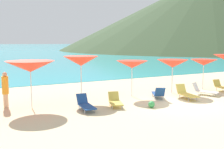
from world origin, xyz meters
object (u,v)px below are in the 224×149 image
Objects in this scene: lounge_chair_5 at (186,93)px; lounge_chair_8 at (158,93)px; beach_ball at (152,104)px; umbrella_1 at (30,66)px; umbrella_4 at (173,64)px; lounge_chair_7 at (86,104)px; lounge_chair_1 at (204,90)px; beachgoer_0 at (5,89)px; lounge_chair_0 at (223,87)px; umbrella_3 at (132,64)px; umbrella_2 at (81,61)px; lounge_chair_4 at (115,101)px; umbrella_5 at (204,62)px.

lounge_chair_8 is at bearing 160.24° from lounge_chair_5.
beach_ball is at bearing 71.68° from lounge_chair_8.
umbrella_1 is 1.45× the size of lounge_chair_8.
umbrella_4 is 1.30× the size of lounge_chair_7.
lounge_chair_1 is 0.98× the size of lounge_chair_5.
lounge_chair_1 reaches higher than beach_ball.
beachgoer_0 is at bearing 14.96° from lounge_chair_8.
lounge_chair_5 is at bearing -163.37° from lounge_chair_0.
umbrella_3 reaches higher than lounge_chair_7.
umbrella_2 is at bearing 172.86° from umbrella_4.
lounge_chair_5 is (-1.73, -0.35, 0.05)m from lounge_chair_1.
beachgoer_0 is at bearing 178.39° from lounge_chair_0.
lounge_chair_7 is 0.93× the size of beachgoer_0.
lounge_chair_1 is at bearing 17.68° from lounge_chair_4.
umbrella_5 is 3.99m from lounge_chair_5.
lounge_chair_8 reaches higher than beach_ball.
umbrella_2 is 1.15× the size of umbrella_4.
lounge_chair_8 is at bearing -166.51° from umbrella_5.
lounge_chair_1 is at bearing -16.30° from umbrella_2.
umbrella_2 reaches higher than lounge_chair_1.
lounge_chair_1 is at bearing -21.18° from umbrella_3.
umbrella_3 is 5.58m from umbrella_5.
lounge_chair_7 is 4.55m from lounge_chair_8.
lounge_chair_4 is (0.98, -2.09, -1.87)m from umbrella_2.
umbrella_4 reaches higher than beachgoer_0.
umbrella_2 reaches higher than umbrella_3.
lounge_chair_0 is (9.01, -1.75, -1.83)m from umbrella_2.
umbrella_2 reaches higher than lounge_chair_7.
umbrella_3 reaches higher than lounge_chair_8.
lounge_chair_1 is 0.99× the size of lounge_chair_8.
lounge_chair_4 is 0.86× the size of lounge_chair_7.
beachgoer_0 is (-3.25, 2.17, 0.66)m from lounge_chair_7.
lounge_chair_4 is at bearing -64.97° from umbrella_2.
umbrella_4 is 2.51m from lounge_chair_8.
lounge_chair_5 is (5.30, -2.40, -1.82)m from umbrella_2.
beach_ball is (-0.54, -2.68, -1.71)m from umbrella_3.
lounge_chair_4 is (-4.73, -1.38, -1.57)m from umbrella_4.
lounge_chair_5 is at bearing 14.38° from beach_ball.
lounge_chair_8 reaches higher than lounge_chair_1.
lounge_chair_5 reaches higher than lounge_chair_8.
umbrella_4 is 3.78m from lounge_chair_0.
lounge_chair_8 is (-1.35, 0.76, -0.01)m from lounge_chair_5.
beach_ball is (2.40, -3.15, -1.97)m from umbrella_2.
beachgoer_0 reaches higher than lounge_chair_8.
lounge_chair_7 is at bearing 157.63° from lounge_chair_1.
lounge_chair_5 is (-3.71, -0.65, 0.01)m from lounge_chair_0.
umbrella_1 is 1.09× the size of umbrella_3.
umbrella_4 reaches higher than lounge_chair_5.
lounge_chair_7 is at bearing -163.69° from lounge_chair_4.
umbrella_3 is at bearing 150.23° from lounge_chair_5.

